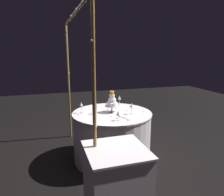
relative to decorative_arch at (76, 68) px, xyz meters
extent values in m
plane|color=black|center=(0.00, -0.53, -1.49)|extent=(12.00, 12.00, 0.00)
cylinder|color=olive|center=(-1.14, 0.00, -0.38)|extent=(0.04, 0.04, 2.22)
cylinder|color=olive|center=(1.13, 0.00, -0.38)|extent=(0.04, 0.04, 2.22)
cylinder|color=olive|center=(0.00, 0.00, 0.73)|extent=(2.27, 0.04, 0.04)
sphere|color=#F9EAB2|center=(-1.15, -0.01, -0.47)|extent=(0.02, 0.02, 0.02)
sphere|color=#F9EAB2|center=(1.15, -0.02, -0.17)|extent=(0.02, 0.02, 0.02)
sphere|color=#F9EAB2|center=(-0.80, -0.01, 0.73)|extent=(0.02, 0.02, 0.02)
sphere|color=#F9EAB2|center=(-1.13, -0.02, -0.38)|extent=(0.02, 0.02, 0.02)
sphere|color=#F9EAB2|center=(1.14, 0.00, -0.71)|extent=(0.02, 0.02, 0.02)
sphere|color=#F9EAB2|center=(-0.34, 0.02, 0.73)|extent=(0.02, 0.02, 0.02)
sphere|color=#F9EAB2|center=(-1.13, -0.01, -0.67)|extent=(0.02, 0.02, 0.02)
sphere|color=#F9EAB2|center=(1.13, 0.00, 0.20)|extent=(0.02, 0.02, 0.02)
sphere|color=#F9EAB2|center=(0.18, 0.02, 0.73)|extent=(0.02, 0.02, 0.02)
sphere|color=#F9EAB2|center=(-1.15, 0.01, 0.33)|extent=(0.02, 0.02, 0.02)
sphere|color=#F9EAB2|center=(1.13, 0.01, -0.07)|extent=(0.02, 0.02, 0.02)
sphere|color=#F9EAB2|center=(0.64, -0.01, 0.73)|extent=(0.02, 0.02, 0.02)
sphere|color=#F9EAB2|center=(-1.14, 0.01, -0.69)|extent=(0.02, 0.02, 0.02)
sphere|color=#F9EAB2|center=(1.13, 0.01, -0.10)|extent=(0.02, 0.02, 0.02)
sphere|color=#F9EAB2|center=(1.12, -0.01, 0.73)|extent=(0.02, 0.02, 0.02)
cylinder|color=white|center=(0.00, -0.53, -1.10)|extent=(1.22, 1.22, 0.77)
cylinder|color=white|center=(0.00, -0.53, -0.71)|extent=(1.25, 1.25, 0.02)
cube|color=white|center=(-1.25, -0.18, -1.10)|extent=(0.57, 0.57, 0.78)
cube|color=white|center=(-1.25, -0.18, -0.69)|extent=(0.59, 0.59, 0.02)
cylinder|color=silver|center=(0.02, -0.54, -0.70)|extent=(0.11, 0.11, 0.01)
cylinder|color=silver|center=(0.02, -0.54, -0.65)|extent=(0.02, 0.02, 0.09)
cylinder|color=silver|center=(0.02, -0.54, -0.60)|extent=(0.22, 0.22, 0.01)
cylinder|color=white|center=(0.02, -0.54, -0.57)|extent=(0.17, 0.17, 0.05)
cylinder|color=white|center=(0.02, -0.54, -0.51)|extent=(0.12, 0.12, 0.06)
cylinder|color=white|center=(0.02, -0.54, -0.45)|extent=(0.09, 0.09, 0.06)
cylinder|color=gold|center=(0.02, -0.54, -0.39)|extent=(0.07, 0.07, 0.06)
cylinder|color=silver|center=(0.42, -0.80, -0.70)|extent=(0.06, 0.06, 0.00)
cylinder|color=silver|center=(0.42, -0.80, -0.65)|extent=(0.01, 0.01, 0.10)
cone|color=silver|center=(0.42, -0.80, -0.56)|extent=(0.06, 0.06, 0.07)
cylinder|color=silver|center=(0.12, -0.07, -0.70)|extent=(0.06, 0.06, 0.00)
cylinder|color=silver|center=(0.12, -0.07, -0.64)|extent=(0.01, 0.01, 0.11)
cone|color=silver|center=(0.12, -0.07, -0.56)|extent=(0.05, 0.05, 0.06)
cylinder|color=silver|center=(-0.40, -0.50, -0.70)|extent=(0.06, 0.06, 0.00)
cylinder|color=silver|center=(-0.40, -0.50, -0.66)|extent=(0.01, 0.01, 0.08)
cone|color=silver|center=(-0.40, -0.50, -0.59)|extent=(0.05, 0.05, 0.06)
cylinder|color=silver|center=(-0.17, -0.79, -0.70)|extent=(0.06, 0.06, 0.00)
cylinder|color=silver|center=(-0.17, -0.79, -0.64)|extent=(0.01, 0.01, 0.11)
cone|color=silver|center=(-0.17, -0.79, -0.56)|extent=(0.06, 0.06, 0.06)
cylinder|color=silver|center=(0.00, -0.29, -0.70)|extent=(0.06, 0.06, 0.00)
cylinder|color=silver|center=(0.00, -0.29, -0.64)|extent=(0.01, 0.01, 0.11)
cone|color=silver|center=(0.00, -0.29, -0.56)|extent=(0.05, 0.05, 0.06)
cube|color=silver|center=(-0.34, -0.62, -0.70)|extent=(0.22, 0.09, 0.01)
cube|color=white|center=(-0.21, -0.58, -0.69)|extent=(0.09, 0.05, 0.01)
ellipsoid|color=red|center=(-0.20, -0.45, -0.70)|extent=(0.04, 0.04, 0.00)
ellipsoid|color=red|center=(0.20, -0.52, -0.70)|extent=(0.04, 0.04, 0.00)
ellipsoid|color=red|center=(0.54, -0.59, -0.70)|extent=(0.03, 0.04, 0.00)
ellipsoid|color=red|center=(0.43, -0.31, -0.70)|extent=(0.02, 0.03, 0.00)
ellipsoid|color=red|center=(0.04, -0.01, -0.70)|extent=(0.04, 0.04, 0.00)
ellipsoid|color=red|center=(-0.12, -1.01, -0.70)|extent=(0.03, 0.04, 0.00)
ellipsoid|color=red|center=(0.10, -0.43, -0.70)|extent=(0.02, 0.03, 0.00)
ellipsoid|color=red|center=(-0.45, -0.62, -0.70)|extent=(0.03, 0.03, 0.00)
ellipsoid|color=red|center=(-0.30, -0.51, -0.70)|extent=(0.04, 0.05, 0.00)
ellipsoid|color=red|center=(0.04, -0.79, -0.70)|extent=(0.02, 0.03, 0.00)
camera|label=1|loc=(-3.04, 0.42, 0.24)|focal=33.87mm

